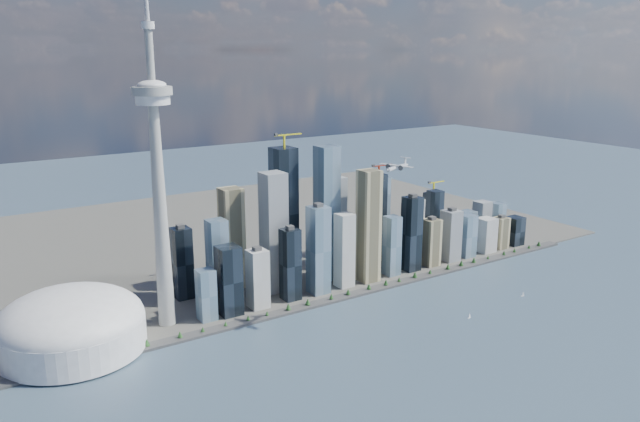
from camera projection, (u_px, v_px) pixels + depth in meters
ground at (454, 354)px, 865.98m from camera, size 4000.00×4000.00×0.00m
seawall at (349, 296)px, 1068.27m from camera, size 1100.00×22.00×4.00m
land at (235, 233)px, 1433.41m from camera, size 1400.00×900.00×3.00m
shoreline_trees at (349, 292)px, 1066.57m from camera, size 960.53×7.20×8.80m
skyscraper_cluster at (348, 233)px, 1149.98m from camera, size 736.00×142.00×265.96m
needle_tower at (158, 175)px, 899.82m from camera, size 56.00×56.00×550.50m
dome_stadium at (71, 325)px, 866.91m from camera, size 200.00×200.00×86.00m
airplane at (397, 167)px, 895.98m from camera, size 59.01×52.79×14.81m
sailboat_west at (469, 316)px, 983.36m from camera, size 7.01×2.91×9.68m
sailboat_east at (523, 295)px, 1070.76m from camera, size 6.51×2.93×9.01m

